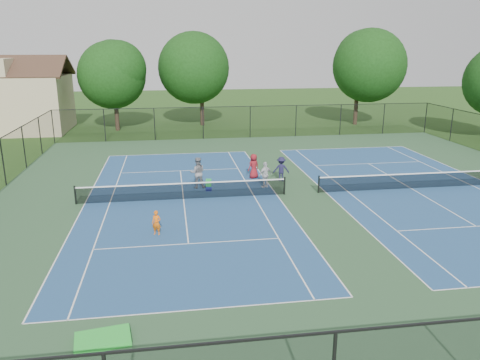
{
  "coord_description": "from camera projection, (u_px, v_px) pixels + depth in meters",
  "views": [
    {
      "loc": [
        -7.6,
        -25.73,
        8.48
      ],
      "look_at": [
        -3.86,
        -1.0,
        1.3
      ],
      "focal_mm": 35.0,
      "sensor_mm": 36.0,
      "label": 1
    }
  ],
  "objects": [
    {
      "name": "child_player",
      "position": [
        156.0,
        223.0,
        21.68
      ],
      "size": [
        0.5,
        0.4,
        1.18
      ],
      "primitive_type": "imported",
      "rotation": [
        0.0,
        0.0,
        -0.32
      ],
      "color": "orange",
      "rests_on": "ground"
    },
    {
      "name": "bystander_c",
      "position": [
        254.0,
        166.0,
        30.96
      ],
      "size": [
        0.95,
        0.84,
        1.64
      ],
      "primitive_type": "imported",
      "rotation": [
        0.0,
        0.0,
        3.63
      ],
      "color": "maroon",
      "rests_on": "ground"
    },
    {
      "name": "green_tarp",
      "position": [
        103.0,
        339.0,
        13.91
      ],
      "size": [
        1.74,
        1.23,
        0.16
      ],
      "primitive_type": "cube",
      "rotation": [
        0.0,
        0.0,
        0.15
      ],
      "color": "green",
      "rests_on": "ground"
    },
    {
      "name": "ground",
      "position": [
        301.0,
        194.0,
        27.89
      ],
      "size": [
        140.0,
        140.0,
        0.0
      ],
      "primitive_type": "plane",
      "color": "#234716",
      "rests_on": "ground"
    },
    {
      "name": "tennis_court_left",
      "position": [
        183.0,
        198.0,
        26.86
      ],
      "size": [
        12.0,
        23.83,
        1.07
      ],
      "color": "navy",
      "rests_on": "ground"
    },
    {
      "name": "bystander_a",
      "position": [
        265.0,
        175.0,
        28.87
      ],
      "size": [
        1.04,
        0.79,
        1.64
      ],
      "primitive_type": "imported",
      "rotation": [
        0.0,
        0.0,
        3.6
      ],
      "color": "silver",
      "rests_on": "ground"
    },
    {
      "name": "tree_back_b",
      "position": [
        201.0,
        64.0,
        50.2
      ],
      "size": [
        7.6,
        7.6,
        10.03
      ],
      "color": "#2D2116",
      "rests_on": "ground"
    },
    {
      "name": "tree_back_a",
      "position": [
        114.0,
        71.0,
        47.16
      ],
      "size": [
        6.8,
        6.8,
        9.15
      ],
      "color": "#2D2116",
      "rests_on": "ground"
    },
    {
      "name": "tree_back_d",
      "position": [
        359.0,
        62.0,
        50.69
      ],
      "size": [
        7.8,
        7.8,
        10.37
      ],
      "color": "#2D2116",
      "rests_on": "ground"
    },
    {
      "name": "court_pad",
      "position": [
        301.0,
        194.0,
        27.89
      ],
      "size": [
        36.0,
        36.0,
        0.01
      ],
      "primitive_type": "cube",
      "color": "#315737",
      "rests_on": "ground"
    },
    {
      "name": "bystander_b",
      "position": [
        281.0,
        169.0,
        30.29
      ],
      "size": [
        1.13,
        0.77,
        1.61
      ],
      "primitive_type": "imported",
      "rotation": [
        0.0,
        0.0,
        2.97
      ],
      "color": "#1C1A3B",
      "rests_on": "ground"
    },
    {
      "name": "instructor",
      "position": [
        198.0,
        173.0,
        28.8
      ],
      "size": [
        0.97,
        0.77,
        1.94
      ],
      "primitive_type": "imported",
      "rotation": [
        0.0,
        0.0,
        3.11
      ],
      "color": "gray",
      "rests_on": "ground"
    },
    {
      "name": "tennis_court_right",
      "position": [
        411.0,
        187.0,
        28.87
      ],
      "size": [
        12.0,
        23.83,
        1.07
      ],
      "color": "navy",
      "rests_on": "ground"
    },
    {
      "name": "ball_hopper",
      "position": [
        209.0,
        183.0,
        28.31
      ],
      "size": [
        0.37,
        0.32,
        0.44
      ],
      "primitive_type": "cube",
      "rotation": [
        0.0,
        0.0,
        -0.14
      ],
      "color": "green",
      "rests_on": "ball_crate"
    },
    {
      "name": "ball_crate",
      "position": [
        209.0,
        188.0,
        28.41
      ],
      "size": [
        0.38,
        0.35,
        0.29
      ],
      "primitive_type": "cube",
      "rotation": [
        0.0,
        0.0,
        -0.08
      ],
      "color": "#162198",
      "rests_on": "ground"
    },
    {
      "name": "perimeter_fence",
      "position": [
        302.0,
        168.0,
        27.45
      ],
      "size": [
        36.08,
        36.08,
        3.02
      ],
      "color": "black",
      "rests_on": "ground"
    },
    {
      "name": "clapboard_house",
      "position": [
        16.0,
        101.0,
        47.49
      ],
      "size": [
        10.8,
        8.1,
        7.65
      ],
      "color": "tan",
      "rests_on": "ground"
    }
  ]
}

